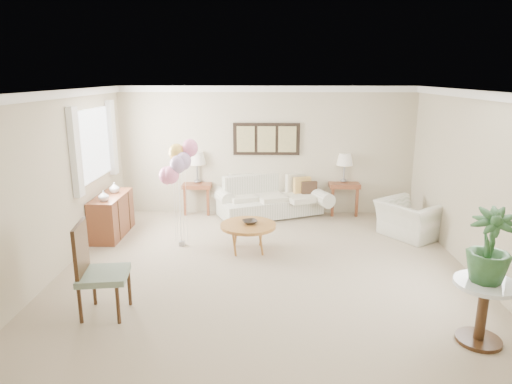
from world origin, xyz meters
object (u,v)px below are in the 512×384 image
Objects in this scene: sofa at (270,200)px; armchair at (410,219)px; balloon_cluster at (178,163)px; coffee_table at (248,226)px; accent_chair at (96,268)px.

sofa reaches higher than armchair.
armchair is (2.47, -1.23, -0.00)m from sofa.
armchair is at bearing 8.15° from balloon_cluster.
sofa is at bearing 79.31° from coffee_table.
sofa is 2.82× the size of coffee_table.
coffee_table is at bearing -9.30° from balloon_cluster.
coffee_table is 1.53m from balloon_cluster.
accent_chair is (-2.09, -4.07, 0.26)m from sofa.
accent_chair is at bearing -129.51° from coffee_table.
coffee_table is 0.80× the size of accent_chair.
sofa is 2.25× the size of accent_chair.
sofa is 2.60m from balloon_cluster.
coffee_table is (-0.38, -1.99, 0.10)m from sofa.
balloon_cluster reaches higher than armchair.
coffee_table is 0.91× the size of armchair.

